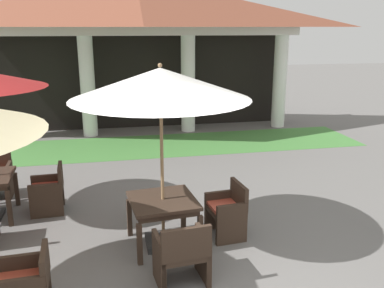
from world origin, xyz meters
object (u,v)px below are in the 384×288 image
patio_chair_near_foreground_east (25,287)px  patio_table_mid_left (163,205)px  patio_chair_mid_left_south (182,254)px  patio_umbrella_mid_left (160,85)px  patio_chair_mid_left_east (227,211)px  patio_chair_mid_right_east (49,191)px

patio_chair_near_foreground_east → patio_table_mid_left: bearing=-56.0°
patio_chair_near_foreground_east → patio_chair_mid_left_south: patio_chair_mid_left_south is taller
patio_chair_mid_left_south → patio_chair_near_foreground_east: bearing=-176.3°
patio_umbrella_mid_left → patio_chair_mid_left_south: patio_umbrella_mid_left is taller
patio_table_mid_left → patio_chair_mid_left_east: patio_chair_mid_left_east is taller
patio_table_mid_left → patio_umbrella_mid_left: (0.00, 0.00, 1.74)m
patio_table_mid_left → patio_chair_mid_right_east: bearing=138.8°
patio_chair_mid_right_east → patio_chair_mid_left_east: bearing=-120.8°
patio_umbrella_mid_left → patio_chair_mid_left_east: 2.21m
patio_chair_near_foreground_east → patio_chair_mid_left_east: (2.72, 1.40, 0.02)m
patio_chair_near_foreground_east → patio_table_mid_left: (1.71, 1.31, 0.25)m
patio_chair_near_foreground_east → patio_chair_mid_left_east: size_ratio=0.95×
patio_chair_mid_right_east → patio_chair_mid_left_south: bearing=-146.9°
patio_table_mid_left → patio_chair_mid_right_east: size_ratio=1.21×
patio_umbrella_mid_left → patio_chair_mid_right_east: patio_umbrella_mid_left is taller
patio_table_mid_left → patio_chair_mid_right_east: (-1.79, 1.56, -0.25)m
patio_table_mid_left → patio_umbrella_mid_left: patio_umbrella_mid_left is taller
patio_chair_mid_left_east → patio_table_mid_left: bearing=90.0°
patio_chair_near_foreground_east → patio_umbrella_mid_left: (1.71, 1.31, 1.99)m
patio_chair_near_foreground_east → patio_chair_mid_left_south: 1.83m
patio_table_mid_left → patio_chair_mid_right_east: patio_chair_mid_right_east is taller
patio_table_mid_left → patio_chair_mid_left_south: (0.10, -1.01, -0.22)m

